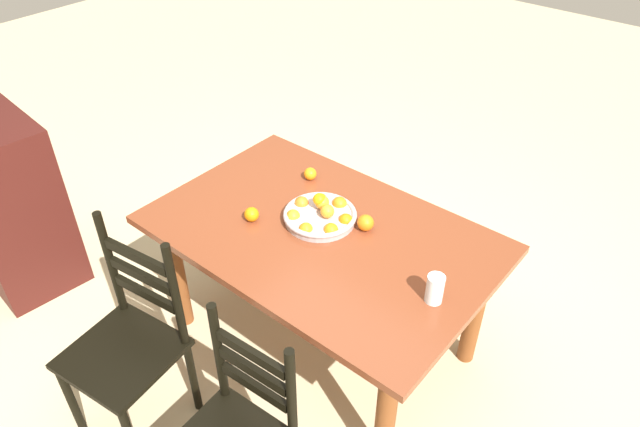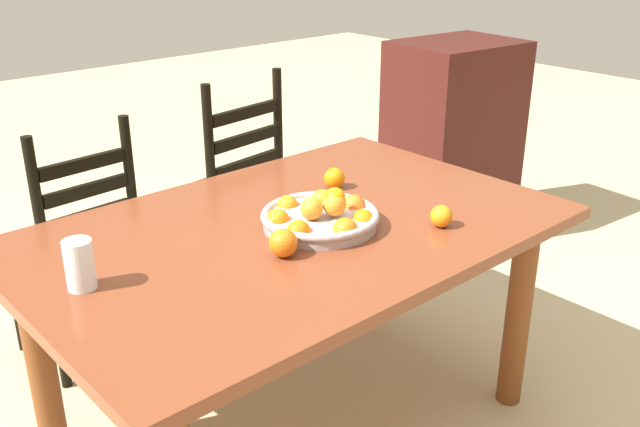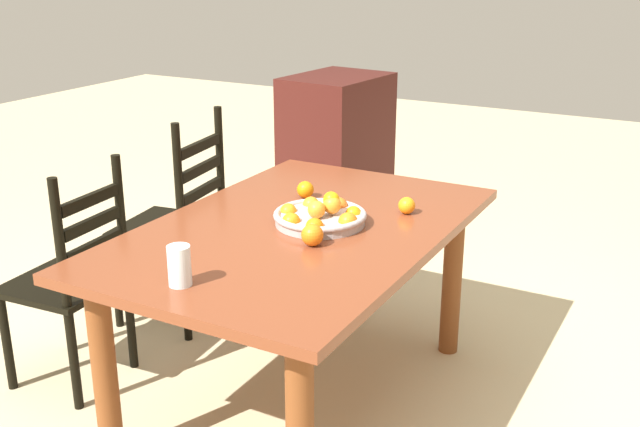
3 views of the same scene
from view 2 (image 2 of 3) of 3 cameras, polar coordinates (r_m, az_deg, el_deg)
ground_plane at (r=2.43m, az=-1.90°, el=-16.76°), size 12.00×12.00×0.00m
dining_table at (r=2.09m, az=-2.12°, el=-3.65°), size 1.54×1.00×0.72m
chair_near_window at (r=2.70m, az=-18.85°, el=-2.76°), size 0.42×0.42×0.92m
chair_by_cabinet at (r=2.96m, az=-7.60°, el=1.24°), size 0.48×0.48×0.99m
cabinet at (r=3.70m, az=10.53°, el=5.88°), size 0.64×0.51×0.98m
fruit_bowl at (r=2.02m, az=0.07°, el=-0.25°), size 0.34×0.34×0.12m
orange_loose_0 at (r=2.31m, az=1.17°, el=2.85°), size 0.07×0.07×0.07m
orange_loose_1 at (r=2.05m, az=9.70°, el=-0.21°), size 0.06×0.06×0.06m
orange_loose_2 at (r=1.85m, az=-2.96°, el=-2.37°), size 0.08×0.08×0.08m
drinking_glass at (r=1.78m, az=-18.72°, el=-3.90°), size 0.07×0.07×0.12m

